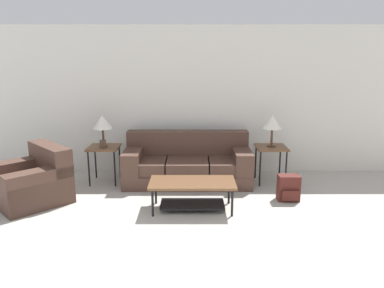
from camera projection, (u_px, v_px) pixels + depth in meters
The scene contains 10 objects.
wall_back at pixel (201, 101), 6.67m from camera, with size 8.86×0.06×2.60m.
couch at pixel (187, 165), 6.28m from camera, with size 2.08×0.91×0.82m.
armchair at pixel (33, 182), 5.44m from camera, with size 1.33×1.34×0.80m.
coffee_table at pixel (192, 189), 5.12m from camera, with size 1.17×0.57×0.41m.
side_table_left at pixel (104, 150), 6.20m from camera, with size 0.50×0.51×0.62m.
side_table_right at pixel (271, 150), 6.20m from camera, with size 0.50×0.51×0.62m.
table_lamp_left at pixel (102, 123), 6.09m from camera, with size 0.32×0.32×0.52m.
table_lamp_right at pixel (272, 123), 6.10m from camera, with size 0.32×0.32×0.52m.
backpack at pixel (288, 188), 5.49m from camera, with size 0.31×0.27×0.38m.
picture_frame at pixel (103, 144), 6.10m from camera, with size 0.10×0.04×0.13m.
Camera 1 is at (-0.16, -2.48, 2.08)m, focal length 35.00 mm.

